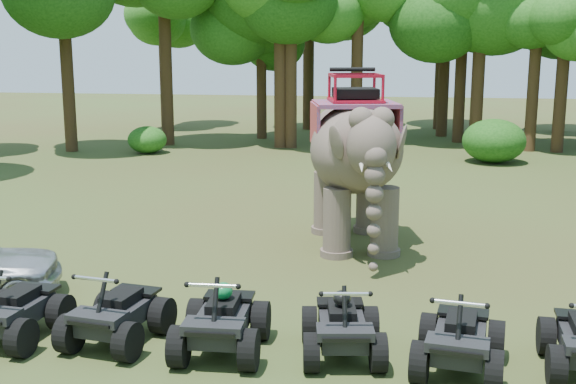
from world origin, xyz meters
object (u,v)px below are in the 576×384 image
Objects in this scene: atv_0 at (13,302)px; atv_2 at (221,312)px; atv_4 at (460,329)px; atv_1 at (117,304)px; elephant at (355,158)px; atv_3 at (342,318)px.

atv_2 is (3.53, 0.04, 0.03)m from atv_0.
atv_0 is 1.00× the size of atv_4.
atv_4 is at bearing 4.91° from atv_0.
atv_4 is at bearing -3.67° from atv_2.
atv_1 is at bearing 174.35° from atv_2.
elephant is 7.28m from atv_4.
elephant is at bearing 74.03° from atv_2.
elephant is 2.87× the size of atv_0.
atv_1 reaches higher than atv_0.
atv_0 is (-5.16, -6.79, -1.47)m from elephant.
atv_3 is (5.44, 0.20, -0.02)m from atv_0.
atv_3 is at bearing 2.42° from atv_2.
atv_3 is 0.96× the size of atv_4.
atv_3 is at bearing 9.72° from atv_1.
atv_4 is (2.06, -6.83, -1.46)m from elephant.
atv_4 is at bearing -85.96° from elephant.
elephant reaches higher than atv_3.
atv_2 reaches higher than atv_1.
atv_2 is 3.69m from atv_4.
atv_3 is (3.69, 0.06, -0.03)m from atv_1.
elephant reaches higher than atv_2.
atv_1 is 1.79m from atv_2.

